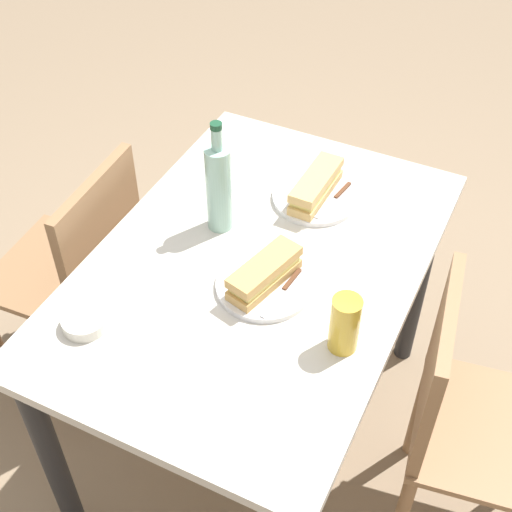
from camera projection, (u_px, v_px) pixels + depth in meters
name	position (u px, v px, depth m)	size (l,w,h in m)	color
ground_plane	(256.00, 430.00, 2.32)	(8.00, 8.00, 0.00)	#8C755B
dining_table	(256.00, 295.00, 1.87)	(1.16, 0.79, 0.77)	beige
chair_far	(465.00, 416.00, 1.78)	(0.46, 0.46, 0.86)	#936B47
chair_near	(82.00, 269.00, 2.16)	(0.42, 0.42, 0.86)	#936B47
plate_near	(315.00, 197.00, 1.95)	(0.24, 0.24, 0.01)	white
baguette_sandwich_near	(316.00, 186.00, 1.92)	(0.22, 0.07, 0.07)	tan
knife_near	(335.00, 198.00, 1.93)	(0.18, 0.04, 0.01)	silver
plate_far	(264.00, 285.00, 1.71)	(0.24, 0.24, 0.01)	white
baguette_sandwich_far	(264.00, 273.00, 1.68)	(0.22, 0.12, 0.07)	tan
knife_far	(284.00, 290.00, 1.69)	(0.18, 0.03, 0.01)	silver
water_bottle	(219.00, 187.00, 1.79)	(0.07, 0.07, 0.32)	#99C6B7
beer_glass	(345.00, 324.00, 1.53)	(0.07, 0.07, 0.15)	gold
olive_bowl	(85.00, 321.00, 1.62)	(0.11, 0.11, 0.03)	silver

